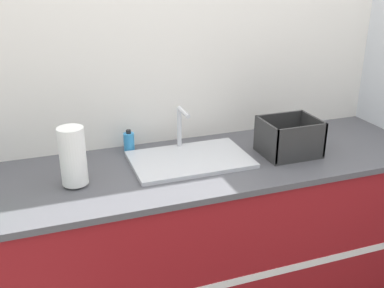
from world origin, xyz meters
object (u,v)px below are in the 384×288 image
at_px(soap_dispenser, 129,142).
at_px(paper_towel_roll, 73,157).
at_px(sink, 190,158).
at_px(dish_rack, 289,140).

bearing_deg(soap_dispenser, paper_towel_roll, -135.92).
height_order(sink, dish_rack, sink).
height_order(paper_towel_roll, dish_rack, paper_towel_roll).
xyz_separation_m(sink, soap_dispenser, (-0.26, 0.22, 0.04)).
distance_m(paper_towel_roll, dish_rack, 1.07).
bearing_deg(sink, paper_towel_roll, -172.33).
relative_size(sink, paper_towel_roll, 2.14).
distance_m(paper_towel_roll, soap_dispenser, 0.43).
relative_size(paper_towel_roll, dish_rack, 0.96).
relative_size(paper_towel_roll, soap_dispenser, 2.27).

